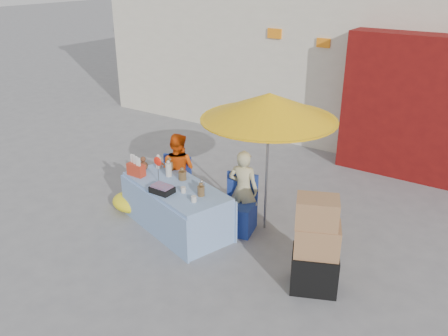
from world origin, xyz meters
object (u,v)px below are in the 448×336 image
Objects in this scene: market_table at (176,205)px; chair_left at (173,194)px; chair_right at (238,215)px; vendor_beige at (243,190)px; vendor_orange at (178,170)px; umbrella at (269,107)px; box_stack at (316,248)px.

market_table is 2.36× the size of chair_left.
vendor_beige reaches higher than chair_right.
vendor_orange is at bearing -13.88° from vendor_beige.
umbrella reaches higher than chair_left.
box_stack is (1.52, -0.65, 0.32)m from chair_right.
vendor_orange reaches higher than vendor_beige.
box_stack is at bearing 138.82° from vendor_beige.
market_table is 2.35m from box_stack.
vendor_beige is at bearing -7.75° from chair_left.
box_stack is (2.76, -0.78, -0.05)m from vendor_orange.
chair_right is 1.31m from vendor_orange.
box_stack reaches higher than vendor_beige.
box_stack is (1.21, -0.93, -1.32)m from umbrella.
market_table is at bearing -59.69° from chair_left.
chair_left and chair_right have the same top height.
chair_right is 1.69m from umbrella.
box_stack reaches higher than market_table.
chair_left is 0.39m from vendor_orange.
chair_right is 0.68× the size of vendor_orange.
vendor_orange is 1.01× the size of box_stack.
umbrella is (1.12, 0.73, 1.53)m from market_table.
box_stack reaches higher than chair_left.
chair_left is 0.41× the size of umbrella.
umbrella is at bearing 171.64° from vendor_orange.
chair_left is at bearing 151.81° from market_table.
chair_right is (0.82, 0.44, -0.11)m from market_table.
vendor_beige is (1.25, 0.00, -0.01)m from vendor_orange.
umbrella is at bearing -3.50° from chair_left.
chair_left is 0.69× the size of box_stack.
market_table is at bearing 175.06° from box_stack.
vendor_beige is at bearing 52.72° from market_table.
vendor_orange reaches higher than market_table.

